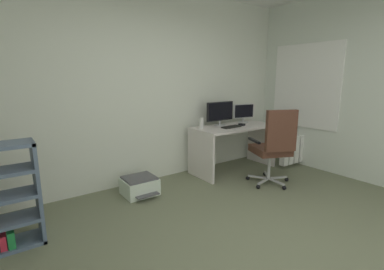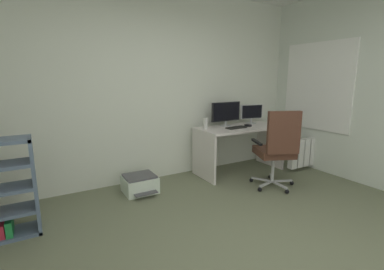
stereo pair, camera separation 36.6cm
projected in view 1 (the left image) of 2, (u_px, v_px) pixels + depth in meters
ground_plane at (266, 256)px, 2.43m from camera, size 5.14×4.48×0.02m
wall_back at (144, 87)px, 3.97m from camera, size 5.14×0.10×2.78m
window_pane at (306, 86)px, 4.71m from camera, size 0.01×1.14×1.32m
window_frame at (305, 86)px, 4.70m from camera, size 0.02×1.22×1.40m
desk at (234, 138)px, 4.56m from camera, size 1.41×0.65×0.75m
monitor_main at (220, 112)px, 4.52m from camera, size 0.55×0.18×0.39m
monitor_secondary at (243, 112)px, 4.83m from camera, size 0.41×0.18×0.32m
keyboard at (231, 127)px, 4.38m from camera, size 0.35×0.15×0.02m
computer_mouse at (242, 125)px, 4.55m from camera, size 0.08×0.11×0.03m
desktop_speaker at (201, 123)px, 4.26m from camera, size 0.07×0.07×0.17m
office_chair at (274, 145)px, 3.87m from camera, size 0.64×0.67×1.11m
printer at (140, 186)px, 3.67m from camera, size 0.43×0.47×0.24m
radiator at (297, 149)px, 4.87m from camera, size 0.84×0.10×0.47m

